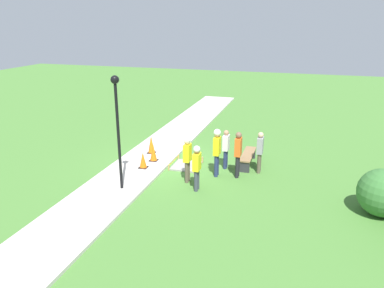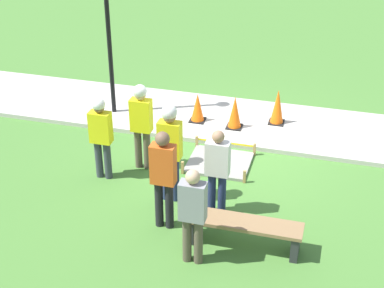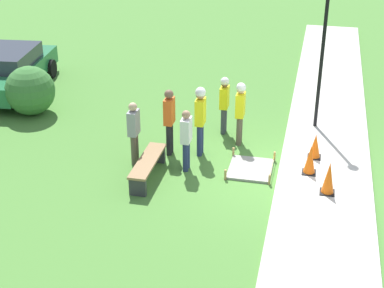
{
  "view_description": "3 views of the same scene",
  "coord_description": "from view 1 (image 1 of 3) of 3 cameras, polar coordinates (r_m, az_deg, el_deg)",
  "views": [
    {
      "loc": [
        13.79,
        5.11,
        5.76
      ],
      "look_at": [
        0.65,
        1.1,
        1.17
      ],
      "focal_mm": 35.0,
      "sensor_mm": 36.0,
      "label": 1
    },
    {
      "loc": [
        -1.97,
        10.49,
        6.09
      ],
      "look_at": [
        0.45,
        1.7,
        0.96
      ],
      "focal_mm": 55.0,
      "sensor_mm": 36.0,
      "label": 2
    },
    {
      "loc": [
        -12.74,
        -0.72,
        7.19
      ],
      "look_at": [
        -0.15,
        2.14,
        0.72
      ],
      "focal_mm": 55.0,
      "sensor_mm": 36.0,
      "label": 3
    }
  ],
  "objects": [
    {
      "name": "ground_plane",
      "position": [
        15.79,
        -3.15,
        -2.95
      ],
      "size": [
        60.0,
        60.0,
        0.0
      ],
      "primitive_type": "plane",
      "color": "#477A33"
    },
    {
      "name": "sidewalk",
      "position": [
        16.17,
        -6.9,
        -2.34
      ],
      "size": [
        28.0,
        2.25,
        0.1
      ],
      "color": "#BCB7AD",
      "rests_on": "ground_plane"
    },
    {
      "name": "wet_concrete_patch",
      "position": [
        15.43,
        -0.91,
        -3.32
      ],
      "size": [
        1.27,
        1.12,
        0.26
      ],
      "color": "gray",
      "rests_on": "ground_plane"
    },
    {
      "name": "traffic_cone_near_patch",
      "position": [
        16.65,
        -6.22,
        -0.08
      ],
      "size": [
        0.34,
        0.34,
        0.79
      ],
      "color": "black",
      "rests_on": "sidewalk"
    },
    {
      "name": "traffic_cone_far_patch",
      "position": [
        15.75,
        -5.9,
        -1.29
      ],
      "size": [
        0.34,
        0.34,
        0.73
      ],
      "color": "black",
      "rests_on": "sidewalk"
    },
    {
      "name": "traffic_cone_sidewalk_edge",
      "position": [
        15.06,
        -7.48,
        -2.44
      ],
      "size": [
        0.34,
        0.34,
        0.65
      ],
      "color": "black",
      "rests_on": "sidewalk"
    },
    {
      "name": "park_bench",
      "position": [
        15.67,
        8.51,
        -1.92
      ],
      "size": [
        1.87,
        0.44,
        0.5
      ],
      "color": "#2D2D33",
      "rests_on": "ground_plane"
    },
    {
      "name": "worker_supervisor",
      "position": [
        13.0,
        0.73,
        -3.13
      ],
      "size": [
        0.4,
        0.24,
        1.66
      ],
      "color": "#383D47",
      "rests_on": "ground_plane"
    },
    {
      "name": "worker_assistant",
      "position": [
        13.66,
        -0.71,
        -1.71
      ],
      "size": [
        0.4,
        0.25,
        1.76
      ],
      "color": "brown",
      "rests_on": "ground_plane"
    },
    {
      "name": "worker_trainee",
      "position": [
        14.17,
        3.82,
        -0.6
      ],
      "size": [
        0.4,
        0.27,
        1.88
      ],
      "color": "navy",
      "rests_on": "ground_plane"
    },
    {
      "name": "bystander_in_orange_shirt",
      "position": [
        14.19,
        7.03,
        -1.17
      ],
      "size": [
        0.4,
        0.24,
        1.79
      ],
      "color": "black",
      "rests_on": "ground_plane"
    },
    {
      "name": "bystander_in_gray_shirt",
      "position": [
        15.03,
        5.18,
        -0.46
      ],
      "size": [
        0.4,
        0.22,
        1.6
      ],
      "color": "navy",
      "rests_on": "ground_plane"
    },
    {
      "name": "bystander_in_white_shirt",
      "position": [
        14.77,
        10.31,
        -0.9
      ],
      "size": [
        0.4,
        0.22,
        1.66
      ],
      "color": "brown",
      "rests_on": "ground_plane"
    },
    {
      "name": "lamppost_near",
      "position": [
        12.67,
        -11.32,
        4.08
      ],
      "size": [
        0.28,
        0.28,
        3.96
      ],
      "color": "black",
      "rests_on": "sidewalk"
    },
    {
      "name": "shrub_rounded_near",
      "position": [
        12.87,
        27.01,
        -6.62
      ],
      "size": [
        1.49,
        1.49,
        1.49
      ],
      "color": "#387033",
      "rests_on": "ground_plane"
    }
  ]
}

